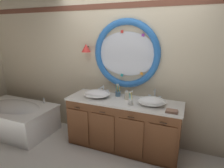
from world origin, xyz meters
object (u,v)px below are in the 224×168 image
Objects in this scene: toothbrush_holder_left at (118,93)px; sink_basin_left at (97,94)px; bathtub at (15,116)px; soap_dispenser at (126,95)px; sink_basin_right at (152,101)px; toothbrush_holder_right at (131,101)px; folded_hand_towel at (172,111)px.

sink_basin_left is at bearing -150.40° from toothbrush_holder_left.
bathtub is 9.86× the size of soap_dispenser.
toothbrush_holder_right is (-0.30, -0.12, -0.00)m from sink_basin_right.
bathtub is at bearing -173.69° from sink_basin_right.
sink_basin_left is 0.50m from soap_dispenser.
folded_hand_towel reaches higher than bathtub.
toothbrush_holder_right is 1.37× the size of folded_hand_towel.
toothbrush_holder_left is at bearing 29.60° from sink_basin_left.
soap_dispenser is at bearing 168.89° from sink_basin_right.
bathtub is at bearing -166.88° from toothbrush_holder_left.
toothbrush_holder_left is 0.99m from folded_hand_towel.
bathtub is 2.40m from toothbrush_holder_right.
toothbrush_holder_left is at bearing 163.97° from sink_basin_right.
folded_hand_towel is (0.61, -0.05, -0.04)m from toothbrush_holder_right.
toothbrush_holder_left reaches higher than folded_hand_towel.
folded_hand_towel is at bearing -7.87° from sink_basin_left.
folded_hand_towel is at bearing -18.98° from soap_dispenser.
soap_dispenser is (0.50, 0.08, 0.01)m from sink_basin_left.
toothbrush_holder_right is (2.32, 0.17, 0.59)m from bathtub.
folded_hand_towel is (1.24, -0.17, -0.04)m from sink_basin_left.
toothbrush_holder_right is at bearing 4.25° from bathtub.
toothbrush_holder_left is at bearing 159.46° from folded_hand_towel.
toothbrush_holder_left is 1.33× the size of folded_hand_towel.
folded_hand_towel is (0.31, -0.17, -0.04)m from sink_basin_right.
sink_basin_right is 2.72× the size of soap_dispenser.
toothbrush_holder_right is (0.32, -0.29, 0.00)m from toothbrush_holder_left.
toothbrush_holder_left is (0.31, 0.18, -0.01)m from sink_basin_left.
bathtub is at bearing -175.75° from toothbrush_holder_right.
soap_dispenser is at bearing 9.65° from sink_basin_left.
sink_basin_right is 0.44m from soap_dispenser.
soap_dispenser reaches higher than sink_basin_right.
sink_basin_left is 0.93m from sink_basin_right.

